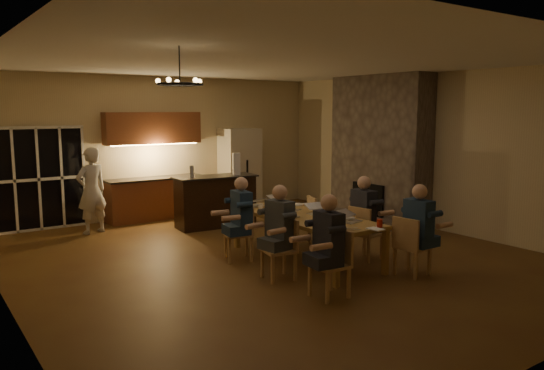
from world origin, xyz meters
The scene contains 43 objects.
floor centered at (0.00, 0.00, 0.00)m, with size 9.00×9.00×0.00m, color brown.
back_wall centered at (0.00, 4.52, 1.60)m, with size 8.00×0.04×3.20m, color beige.
right_wall centered at (4.02, 0.00, 1.60)m, with size 0.04×9.00×3.20m, color beige.
ceiling centered at (0.00, 0.00, 3.22)m, with size 8.00×9.00×0.04m, color white.
french_doors centered at (-2.70, 4.47, 1.05)m, with size 1.86×0.08×2.10m, color black.
fireplace centered at (3.70, 1.20, 1.60)m, with size 0.58×2.50×3.20m, color #665B50.
kitchenette centered at (-0.30, 4.20, 1.20)m, with size 2.24×0.68×2.40m, color brown, non-canonical shape.
refrigerator centered at (1.90, 4.15, 1.00)m, with size 0.90×0.68×2.00m, color beige.
dining_table centered at (0.36, -0.37, 0.38)m, with size 1.10×2.76×0.75m, color #A68142.
bar_island centered at (0.41, 2.71, 0.54)m, with size 1.73×0.68×1.08m, color black.
chair_left_near centered at (-0.47, -1.93, 0.45)m, with size 0.44×0.44×0.89m, color tan, non-canonical shape.
chair_left_mid centered at (-0.57, -0.93, 0.45)m, with size 0.44×0.44×0.89m, color tan, non-canonical shape.
chair_left_far centered at (-0.53, 0.26, 0.45)m, with size 0.44×0.44×0.89m, color tan, non-canonical shape.
chair_right_near centered at (1.17, -1.92, 0.45)m, with size 0.44×0.44×0.89m, color tan, non-canonical shape.
chair_right_mid centered at (1.22, -0.92, 0.45)m, with size 0.44×0.44×0.89m, color tan, non-canonical shape.
chair_right_far centered at (1.26, 0.25, 0.45)m, with size 0.44×0.44×0.89m, color tan, non-canonical shape.
person_left_near centered at (-0.50, -1.94, 0.69)m, with size 0.60×0.60×1.38m, color #24252E, non-canonical shape.
person_right_near centered at (1.19, -2.00, 0.69)m, with size 0.60×0.60×1.38m, color #1F334F, non-canonical shape.
person_left_mid centered at (-0.52, -0.88, 0.69)m, with size 0.60×0.60×1.38m, color #3E4549, non-canonical shape.
person_right_mid centered at (1.21, -0.84, 0.69)m, with size 0.60×0.60×1.38m, color #24252E, non-canonical shape.
person_left_far centered at (-0.50, 0.20, 0.69)m, with size 0.60×0.60×1.38m, color #1F334F, non-canonical shape.
standing_person centered at (-1.90, 3.59, 0.86)m, with size 0.63×0.41×1.72m, color silver.
chandelier centered at (-2.15, -1.10, 2.75)m, with size 0.55×0.55×0.03m, color black.
laptop_a centered at (0.07, -1.42, 0.86)m, with size 0.32×0.28×0.23m, color silver, non-canonical shape.
laptop_b centered at (0.60, -1.19, 0.86)m, with size 0.32×0.28×0.23m, color silver, non-canonical shape.
laptop_c centered at (0.05, -0.32, 0.86)m, with size 0.32×0.28×0.23m, color silver, non-canonical shape.
laptop_d centered at (0.59, -0.43, 0.86)m, with size 0.32×0.28×0.23m, color silver, non-canonical shape.
laptop_e centered at (0.13, 0.78, 0.86)m, with size 0.32×0.28×0.23m, color silver, non-canonical shape.
laptop_f centered at (0.61, 0.66, 0.86)m, with size 0.32×0.28×0.23m, color silver, non-canonical shape.
mug_front centered at (0.35, -0.80, 0.80)m, with size 0.07×0.07×0.10m, color white.
mug_mid centered at (0.50, 0.21, 0.80)m, with size 0.08×0.08×0.10m, color white.
mug_back centered at (0.04, 0.45, 0.80)m, with size 0.08×0.08×0.10m, color white.
redcup_near centered at (0.68, -1.70, 0.81)m, with size 0.08×0.08×0.12m, color #AD1C0B.
redcup_mid centered at (-0.06, 0.03, 0.81)m, with size 0.10×0.10×0.12m, color #AD1C0B.
can_silver centered at (0.43, -1.01, 0.81)m, with size 0.06×0.06×0.12m, color #B2B2B7.
can_cola centered at (0.24, 1.08, 0.81)m, with size 0.06×0.06×0.12m, color #3F0F0C.
can_right centered at (0.76, -0.13, 0.81)m, with size 0.06×0.06×0.12m, color #B2B2B7.
plate_near centered at (0.74, -0.97, 0.76)m, with size 0.23×0.23×0.02m, color white.
plate_left centered at (0.06, -1.30, 0.76)m, with size 0.28×0.28×0.02m, color white.
plate_far centered at (0.82, 0.46, 0.76)m, with size 0.25×0.25×0.02m, color white.
notepad centered at (0.54, -1.76, 0.76)m, with size 0.16×0.23×0.01m, color white.
bar_bottle centered at (-0.10, 2.76, 1.20)m, with size 0.08×0.08×0.24m, color #99999E.
bar_blender centered at (0.87, 2.61, 1.31)m, with size 0.15×0.15×0.47m, color silver.
Camera 1 is at (-4.94, -6.99, 2.44)m, focal length 35.00 mm.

